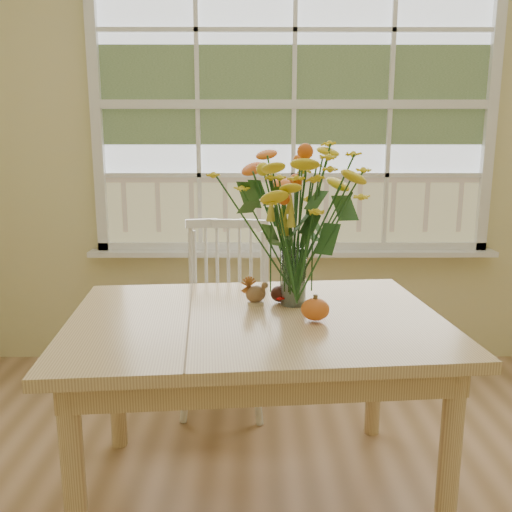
{
  "coord_description": "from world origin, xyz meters",
  "views": [
    {
      "loc": [
        -0.22,
        -0.98,
        1.35
      ],
      "look_at": [
        -0.22,
        0.92,
        0.94
      ],
      "focal_mm": 38.0,
      "sensor_mm": 36.0,
      "label": 1
    }
  ],
  "objects": [
    {
      "name": "window",
      "position": [
        0.0,
        2.21,
        1.53
      ],
      "size": [
        2.42,
        0.12,
        1.74
      ],
      "color": "silver",
      "rests_on": "wall_back"
    },
    {
      "name": "windsor_chair",
      "position": [
        -0.37,
        1.67,
        0.52
      ],
      "size": [
        0.46,
        0.44,
        0.93
      ],
      "rotation": [
        0.0,
        0.0,
        -0.08
      ],
      "color": "white",
      "rests_on": "floor"
    },
    {
      "name": "wall_back",
      "position": [
        0.0,
        2.25,
        1.35
      ],
      "size": [
        4.0,
        0.02,
        2.7
      ],
      "primitive_type": "cube",
      "color": "beige",
      "rests_on": "floor"
    },
    {
      "name": "flower_vase",
      "position": [
        -0.07,
        1.05,
        1.05
      ],
      "size": [
        0.46,
        0.46,
        0.55
      ],
      "color": "white",
      "rests_on": "dining_table"
    },
    {
      "name": "dining_table",
      "position": [
        -0.22,
        0.9,
        0.63
      ],
      "size": [
        1.43,
        1.08,
        0.72
      ],
      "rotation": [
        0.0,
        0.0,
        0.09
      ],
      "color": "tan",
      "rests_on": "floor"
    },
    {
      "name": "pumpkin",
      "position": [
        -0.01,
        0.84,
        0.76
      ],
      "size": [
        0.1,
        0.1,
        0.08
      ],
      "primitive_type": "ellipsoid",
      "color": "#DB5819",
      "rests_on": "dining_table"
    },
    {
      "name": "turkey_figurine",
      "position": [
        -0.22,
        1.05,
        0.76
      ],
      "size": [
        0.1,
        0.09,
        0.1
      ],
      "rotation": [
        0.0,
        0.0,
        0.43
      ],
      "color": "#CCB78C",
      "rests_on": "dining_table"
    },
    {
      "name": "dark_gourd",
      "position": [
        -0.13,
        1.07,
        0.75
      ],
      "size": [
        0.12,
        0.07,
        0.06
      ],
      "color": "#38160F",
      "rests_on": "dining_table"
    }
  ]
}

